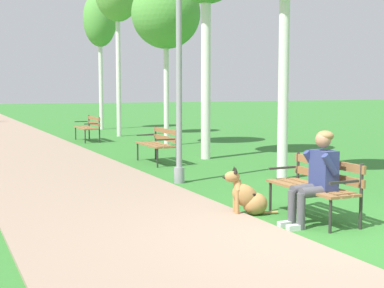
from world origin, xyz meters
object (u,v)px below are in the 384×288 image
Objects in this scene: dog_shepherd at (248,197)px; birch_tree_fourth at (166,14)px; park_bench_mid at (159,142)px; lamp_post_near at (179,57)px; birch_tree_sixth at (100,20)px; park_bench_far at (89,126)px; park_bench_near at (316,182)px; person_seated_on_near_bench at (317,174)px.

dog_shepherd is 10.44m from birch_tree_fourth.
birch_tree_fourth is at bearing 65.50° from park_bench_mid.
lamp_post_near is 14.50m from birch_tree_sixth.
birch_tree_fourth is (2.35, 6.49, 1.67)m from lamp_post_near.
park_bench_mid is at bearing -88.61° from park_bench_far.
lamp_post_near reaches higher than park_bench_far.
lamp_post_near is at bearing -103.30° from park_bench_mid.
park_bench_near is 10.75m from birch_tree_fourth.
park_bench_mid is 6.20m from park_bench_far.
park_bench_near is 6.29m from park_bench_mid.
park_bench_far is 4.70m from birch_tree_fourth.
birch_tree_fourth is (1.80, 9.99, 3.54)m from park_bench_near.
park_bench_near is 4.01m from lamp_post_near.
park_bench_near is 18.20m from birch_tree_sixth.
park_bench_far is 0.33× the size of lamp_post_near.
birch_tree_fourth is at bearing 79.80° from park_bench_near.
birch_tree_sixth reaches higher than lamp_post_near.
person_seated_on_near_bench is 1.52× the size of dog_shepherd.
park_bench_mid is 1.20× the size of person_seated_on_near_bench.
birch_tree_fourth is (1.84, -2.49, 3.54)m from park_bench_far.
person_seated_on_near_bench is at bearing -92.77° from park_bench_mid.
lamp_post_near is at bearing 98.90° from park_bench_near.
person_seated_on_near_bench is at bearing -84.85° from lamp_post_near.
park_bench_mid is at bearing 87.23° from person_seated_on_near_bench.
person_seated_on_near_bench is (-0.32, -6.57, 0.17)m from park_bench_mid.
birch_tree_sixth is (1.81, 17.63, 4.16)m from park_bench_near.
birch_tree_sixth is at bearing 83.57° from person_seated_on_near_bench.
person_seated_on_near_bench reaches higher than park_bench_near.
person_seated_on_near_bench is 0.21× the size of birch_tree_sixth.
dog_shepherd is (-0.73, 0.60, -0.25)m from park_bench_near.
person_seated_on_near_bench is at bearing -126.49° from park_bench_near.
park_bench_far is 11.91m from dog_shepherd.
park_bench_far is at bearing 91.39° from park_bench_mid.
dog_shepherd is 3.60m from lamp_post_near.
birch_tree_sixth reaches higher than park_bench_mid.
birch_tree_fourth reaches higher than park_bench_far.
park_bench_near is 0.29× the size of birch_tree_fourth.
lamp_post_near is (-0.34, 3.78, 1.70)m from person_seated_on_near_bench.
lamp_post_near is 0.78× the size of birch_tree_sixth.
park_bench_mid is 3.42m from lamp_post_near.
birch_tree_fourth is 0.87× the size of birch_tree_sixth.
birch_tree_sixth is at bearing 81.52° from dog_shepherd.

